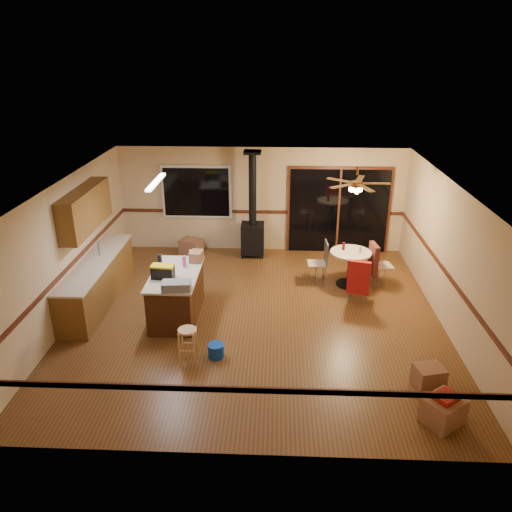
# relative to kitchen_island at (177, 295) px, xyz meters

# --- Properties ---
(floor) EXTENTS (7.00, 7.00, 0.00)m
(floor) POSITION_rel_kitchen_island_xyz_m (1.50, 0.00, -0.45)
(floor) COLOR brown
(floor) RESTS_ON ground
(ceiling) EXTENTS (7.00, 7.00, 0.00)m
(ceiling) POSITION_rel_kitchen_island_xyz_m (1.50, 0.00, 2.15)
(ceiling) COLOR silver
(ceiling) RESTS_ON ground
(wall_back) EXTENTS (7.00, 0.00, 7.00)m
(wall_back) POSITION_rel_kitchen_island_xyz_m (1.50, 3.50, 0.85)
(wall_back) COLOR tan
(wall_back) RESTS_ON ground
(wall_front) EXTENTS (7.00, 0.00, 7.00)m
(wall_front) POSITION_rel_kitchen_island_xyz_m (1.50, -3.50, 0.85)
(wall_front) COLOR tan
(wall_front) RESTS_ON ground
(wall_left) EXTENTS (0.00, 7.00, 7.00)m
(wall_left) POSITION_rel_kitchen_island_xyz_m (-2.00, 0.00, 0.85)
(wall_left) COLOR tan
(wall_left) RESTS_ON ground
(wall_right) EXTENTS (0.00, 7.00, 7.00)m
(wall_right) POSITION_rel_kitchen_island_xyz_m (5.00, 0.00, 0.85)
(wall_right) COLOR tan
(wall_right) RESTS_ON ground
(chair_rail) EXTENTS (7.00, 7.00, 0.08)m
(chair_rail) POSITION_rel_kitchen_island_xyz_m (1.50, 0.00, 0.55)
(chair_rail) COLOR #4A2012
(chair_rail) RESTS_ON ground
(window) EXTENTS (1.72, 0.10, 1.32)m
(window) POSITION_rel_kitchen_island_xyz_m (-0.10, 3.45, 1.05)
(window) COLOR black
(window) RESTS_ON ground
(sliding_door) EXTENTS (2.52, 0.10, 2.10)m
(sliding_door) POSITION_rel_kitchen_island_xyz_m (3.40, 3.45, 0.60)
(sliding_door) COLOR black
(sliding_door) RESTS_ON ground
(lower_cabinets) EXTENTS (0.60, 3.00, 0.86)m
(lower_cabinets) POSITION_rel_kitchen_island_xyz_m (-1.70, 0.50, -0.02)
(lower_cabinets) COLOR brown
(lower_cabinets) RESTS_ON ground
(countertop) EXTENTS (0.64, 3.04, 0.04)m
(countertop) POSITION_rel_kitchen_island_xyz_m (-1.70, 0.50, 0.43)
(countertop) COLOR #C1B096
(countertop) RESTS_ON lower_cabinets
(upper_cabinets) EXTENTS (0.35, 2.00, 0.80)m
(upper_cabinets) POSITION_rel_kitchen_island_xyz_m (-1.83, 0.70, 1.45)
(upper_cabinets) COLOR brown
(upper_cabinets) RESTS_ON ground
(kitchen_island) EXTENTS (0.88, 1.68, 0.90)m
(kitchen_island) POSITION_rel_kitchen_island_xyz_m (0.00, 0.00, 0.00)
(kitchen_island) COLOR #3C1F0F
(kitchen_island) RESTS_ON ground
(wood_stove) EXTENTS (0.55, 0.50, 2.52)m
(wood_stove) POSITION_rel_kitchen_island_xyz_m (1.30, 3.05, 0.28)
(wood_stove) COLOR black
(wood_stove) RESTS_ON ground
(ceiling_fan) EXTENTS (0.24, 0.24, 0.55)m
(ceiling_fan) POSITION_rel_kitchen_island_xyz_m (3.47, 1.50, 1.76)
(ceiling_fan) COLOR brown
(ceiling_fan) RESTS_ON ceiling
(fluorescent_strip) EXTENTS (0.10, 1.20, 0.04)m
(fluorescent_strip) POSITION_rel_kitchen_island_xyz_m (-0.30, 0.30, 2.11)
(fluorescent_strip) COLOR white
(fluorescent_strip) RESTS_ON ceiling
(toolbox_grey) EXTENTS (0.52, 0.32, 0.16)m
(toolbox_grey) POSITION_rel_kitchen_island_xyz_m (0.16, -0.68, 0.52)
(toolbox_grey) COLOR slate
(toolbox_grey) RESTS_ON kitchen_island
(toolbox_black) EXTENTS (0.42, 0.24, 0.22)m
(toolbox_black) POSITION_rel_kitchen_island_xyz_m (-0.18, -0.21, 0.56)
(toolbox_black) COLOR black
(toolbox_black) RESTS_ON kitchen_island
(toolbox_yellow_lid) EXTENTS (0.43, 0.25, 0.03)m
(toolbox_yellow_lid) POSITION_rel_kitchen_island_xyz_m (-0.18, -0.21, 0.68)
(toolbox_yellow_lid) COLOR gold
(toolbox_yellow_lid) RESTS_ON toolbox_black
(box_on_island) EXTENTS (0.26, 0.33, 0.20)m
(box_on_island) POSITION_rel_kitchen_island_xyz_m (0.32, 0.59, 0.55)
(box_on_island) COLOR brown
(box_on_island) RESTS_ON kitchen_island
(bottle_dark) EXTENTS (0.08, 0.08, 0.29)m
(bottle_dark) POSITION_rel_kitchen_island_xyz_m (-0.32, 0.21, 0.59)
(bottle_dark) COLOR black
(bottle_dark) RESTS_ON kitchen_island
(bottle_pink) EXTENTS (0.08, 0.08, 0.23)m
(bottle_pink) POSITION_rel_kitchen_island_xyz_m (0.13, 0.29, 0.56)
(bottle_pink) COLOR #D84C8C
(bottle_pink) RESTS_ON kitchen_island
(bottle_white) EXTENTS (0.06, 0.06, 0.19)m
(bottle_white) POSITION_rel_kitchen_island_xyz_m (0.19, 0.69, 0.54)
(bottle_white) COLOR white
(bottle_white) RESTS_ON kitchen_island
(bar_stool) EXTENTS (0.40, 0.40, 0.56)m
(bar_stool) POSITION_rel_kitchen_island_xyz_m (0.45, -1.42, -0.17)
(bar_stool) COLOR tan
(bar_stool) RESTS_ON floor
(blue_bucket) EXTENTS (0.32, 0.32, 0.23)m
(blue_bucket) POSITION_rel_kitchen_island_xyz_m (0.90, -1.34, -0.34)
(blue_bucket) COLOR #0C3CAE
(blue_bucket) RESTS_ON floor
(dining_table) EXTENTS (0.87, 0.87, 0.78)m
(dining_table) POSITION_rel_kitchen_island_xyz_m (3.47, 1.50, 0.08)
(dining_table) COLOR black
(dining_table) RESTS_ON ground
(glass_red) EXTENTS (0.08, 0.08, 0.17)m
(glass_red) POSITION_rel_kitchen_island_xyz_m (3.32, 1.60, 0.41)
(glass_red) COLOR #590C14
(glass_red) RESTS_ON dining_table
(glass_cream) EXTENTS (0.07, 0.07, 0.14)m
(glass_cream) POSITION_rel_kitchen_island_xyz_m (3.65, 1.45, 0.40)
(glass_cream) COLOR beige
(glass_cream) RESTS_ON dining_table
(chair_left) EXTENTS (0.43, 0.42, 0.51)m
(chair_left) POSITION_rel_kitchen_island_xyz_m (2.88, 1.60, 0.14)
(chair_left) COLOR tan
(chair_left) RESTS_ON ground
(chair_near) EXTENTS (0.52, 0.55, 0.70)m
(chair_near) POSITION_rel_kitchen_island_xyz_m (3.52, 0.62, 0.14)
(chair_near) COLOR tan
(chair_near) RESTS_ON ground
(chair_right) EXTENTS (0.51, 0.47, 0.70)m
(chair_right) POSITION_rel_kitchen_island_xyz_m (3.99, 1.52, 0.14)
(chair_right) COLOR tan
(chair_right) RESTS_ON ground
(box_under_window) EXTENTS (0.60, 0.55, 0.40)m
(box_under_window) POSITION_rel_kitchen_island_xyz_m (-0.24, 3.07, -0.25)
(box_under_window) COLOR brown
(box_under_window) RESTS_ON floor
(box_corner_a) EXTENTS (0.67, 0.65, 0.39)m
(box_corner_a) POSITION_rel_kitchen_island_xyz_m (4.21, -2.79, -0.26)
(box_corner_a) COLOR brown
(box_corner_a) RESTS_ON floor
(box_corner_b) EXTENTS (0.49, 0.45, 0.34)m
(box_corner_b) POSITION_rel_kitchen_island_xyz_m (4.23, -1.98, -0.28)
(box_corner_b) COLOR brown
(box_corner_b) RESTS_ON floor
(box_small_red) EXTENTS (0.40, 0.39, 0.08)m
(box_small_red) POSITION_rel_kitchen_island_xyz_m (4.21, -2.79, -0.02)
(box_small_red) COLOR maroon
(box_small_red) RESTS_ON box_corner_a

